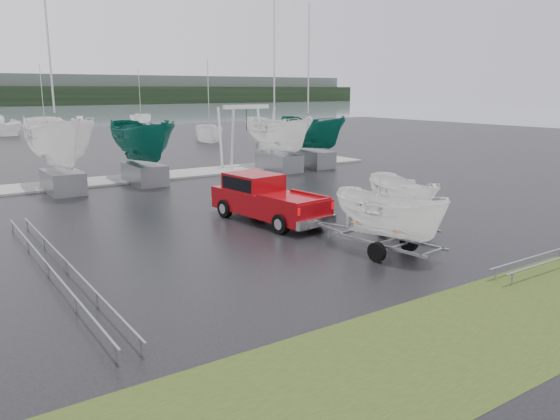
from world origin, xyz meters
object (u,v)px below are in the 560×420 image
at_px(boat_hoist, 247,128).
at_px(pickup_truck, 264,197).
at_px(trailer_hitched, 391,176).
at_px(trailer_parked, 405,163).

bearing_deg(boat_hoist, pickup_truck, -118.16).
xyz_separation_m(trailer_hitched, boat_hoist, (6.13, 18.93, 0.14)).
bearing_deg(trailer_hitched, boat_hoist, 65.51).
distance_m(trailer_hitched, trailer_parked, 2.94).
bearing_deg(trailer_hitched, trailer_parked, 28.96).
bearing_deg(pickup_truck, boat_hoist, 55.30).
bearing_deg(trailer_parked, boat_hoist, 98.61).
distance_m(trailer_hitched, boat_hoist, 19.90).
distance_m(trailer_parked, boat_hoist, 17.62).
bearing_deg(pickup_truck, trailer_parked, -61.64).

